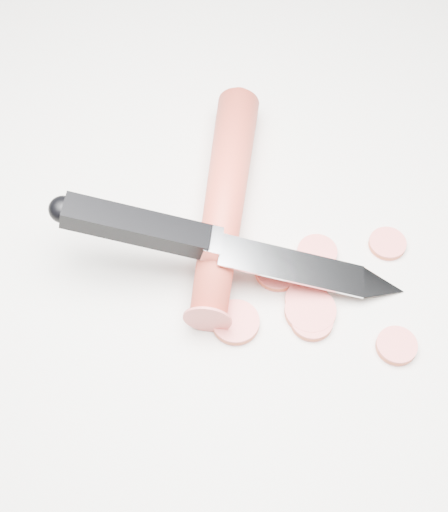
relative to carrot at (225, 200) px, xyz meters
name	(u,v)px	position (x,y,z in m)	size (l,w,h in m)	color
ground	(266,253)	(0.02, -0.05, -0.02)	(2.40, 2.40, 0.00)	beige
carrot	(225,200)	(0.00, 0.00, 0.00)	(0.03, 0.03, 0.22)	red
carrot_slice_0	(236,322)	(-0.03, -0.10, -0.02)	(0.04, 0.04, 0.01)	#D5534E
carrot_slice_1	(317,252)	(0.06, -0.07, -0.02)	(0.03, 0.03, 0.01)	#D5534E
carrot_slice_2	(278,270)	(0.02, -0.07, -0.02)	(0.04, 0.04, 0.01)	#D5534E
carrot_slice_3	(397,346)	(0.08, -0.16, -0.02)	(0.03, 0.03, 0.01)	#D5534E
carrot_slice_4	(387,244)	(0.11, -0.08, -0.02)	(0.03, 0.03, 0.01)	#D5534E
carrot_slice_5	(310,311)	(0.03, -0.11, -0.02)	(0.04, 0.04, 0.01)	#D5534E
carrot_slice_6	(307,300)	(0.03, -0.10, -0.02)	(0.03, 0.03, 0.01)	#D5534E
carrot_slice_7	(312,321)	(0.02, -0.12, -0.02)	(0.03, 0.03, 0.01)	#D5534E
kitchen_knife	(233,246)	(-0.02, -0.06, 0.02)	(0.26, 0.16, 0.08)	silver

